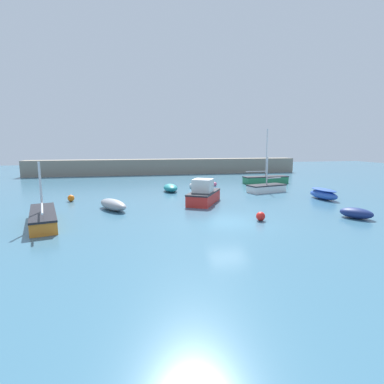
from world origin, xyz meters
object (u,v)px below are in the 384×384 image
object	(u,v)px
sailboat_tall_mast	(265,180)
mooring_buoy_orange	(71,198)
mooring_buoy_red	(261,216)
rowboat_blue_near	(171,188)
rowboat_white_midwater	(113,205)
rowboat_with_red_cover	(324,194)
sailboat_twin_hulled	(266,188)
mooring_buoy_pink	(215,184)
mooring_buoy_white	(191,186)
sailboat_short_mast	(43,218)
cabin_cruiser_white	(204,194)
dinghy_near_pier	(356,213)

from	to	relation	value
sailboat_tall_mast	mooring_buoy_orange	xyz separation A→B (m)	(-22.11, -7.96, -0.21)
mooring_buoy_orange	mooring_buoy_red	xyz separation A→B (m)	(13.47, -9.63, 0.01)
rowboat_blue_near	rowboat_white_midwater	bearing A→B (deg)	-34.92
rowboat_with_red_cover	mooring_buoy_red	bearing A→B (deg)	-61.69
rowboat_with_red_cover	mooring_buoy_red	world-z (taller)	rowboat_with_red_cover
rowboat_blue_near	sailboat_twin_hulled	bearing A→B (deg)	75.77
mooring_buoy_pink	mooring_buoy_white	distance (m)	3.26
rowboat_blue_near	sailboat_tall_mast	world-z (taller)	sailboat_tall_mast
sailboat_twin_hulled	mooring_buoy_orange	size ratio (longest dim) A/B	7.52
rowboat_blue_near	mooring_buoy_red	distance (m)	14.09
mooring_buoy_white	rowboat_white_midwater	bearing A→B (deg)	-129.09
sailboat_twin_hulled	mooring_buoy_red	distance (m)	12.44
rowboat_with_red_cover	sailboat_short_mast	world-z (taller)	sailboat_short_mast
mooring_buoy_orange	cabin_cruiser_white	bearing A→B (deg)	-15.62
cabin_cruiser_white	mooring_buoy_orange	xyz separation A→B (m)	(-11.21, 3.14, -0.47)
sailboat_short_mast	mooring_buoy_red	size ratio (longest dim) A/B	10.30
sailboat_tall_mast	mooring_buoy_red	distance (m)	19.60
rowboat_white_midwater	sailboat_tall_mast	bearing A→B (deg)	93.71
rowboat_white_midwater	mooring_buoy_orange	distance (m)	5.69
rowboat_white_midwater	mooring_buoy_white	size ratio (longest dim) A/B	6.71
dinghy_near_pier	sailboat_twin_hulled	size ratio (longest dim) A/B	0.54
rowboat_white_midwater	mooring_buoy_red	distance (m)	11.07
rowboat_blue_near	mooring_buoy_orange	world-z (taller)	rowboat_blue_near
dinghy_near_pier	mooring_buoy_orange	size ratio (longest dim) A/B	4.05
sailboat_twin_hulled	mooring_buoy_white	world-z (taller)	sailboat_twin_hulled
dinghy_near_pier	mooring_buoy_white	size ratio (longest dim) A/B	4.40
cabin_cruiser_white	sailboat_twin_hulled	size ratio (longest dim) A/B	1.11
sailboat_tall_mast	sailboat_short_mast	xyz separation A→B (m)	(-22.35, -15.72, -0.05)
rowboat_blue_near	sailboat_twin_hulled	xyz separation A→B (m)	(9.83, -2.38, 0.03)
rowboat_blue_near	mooring_buoy_pink	size ratio (longest dim) A/B	6.02
rowboat_white_midwater	mooring_buoy_orange	world-z (taller)	rowboat_white_midwater
dinghy_near_pier	mooring_buoy_orange	bearing A→B (deg)	-153.52
mooring_buoy_pink	mooring_buoy_orange	bearing A→B (deg)	-155.45
dinghy_near_pier	sailboat_short_mast	size ratio (longest dim) A/B	0.38
sailboat_short_mast	mooring_buoy_white	size ratio (longest dim) A/B	11.48
sailboat_short_mast	mooring_buoy_orange	xyz separation A→B (m)	(0.24, 7.75, -0.16)
sailboat_short_mast	rowboat_with_red_cover	bearing A→B (deg)	-94.32
rowboat_blue_near	mooring_buoy_white	bearing A→B (deg)	126.32
sailboat_twin_hulled	sailboat_tall_mast	bearing A→B (deg)	-129.34
rowboat_white_midwater	rowboat_with_red_cover	world-z (taller)	rowboat_with_red_cover
rowboat_white_midwater	rowboat_with_red_cover	bearing A→B (deg)	62.35
mooring_buoy_orange	rowboat_blue_near	bearing A→B (deg)	22.37
mooring_buoy_orange	rowboat_with_red_cover	bearing A→B (deg)	-8.82
sailboat_twin_hulled	dinghy_near_pier	bearing A→B (deg)	79.80
mooring_buoy_orange	mooring_buoy_red	world-z (taller)	mooring_buoy_red
mooring_buoy_pink	mooring_buoy_white	bearing A→B (deg)	-161.35
sailboat_twin_hulled	rowboat_with_red_cover	bearing A→B (deg)	108.73
dinghy_near_pier	mooring_buoy_orange	xyz separation A→B (m)	(-20.10, 10.32, -0.07)
rowboat_with_red_cover	mooring_buoy_orange	world-z (taller)	rowboat_with_red_cover
sailboat_tall_mast	rowboat_with_red_cover	xyz separation A→B (m)	(0.30, -11.44, -0.01)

